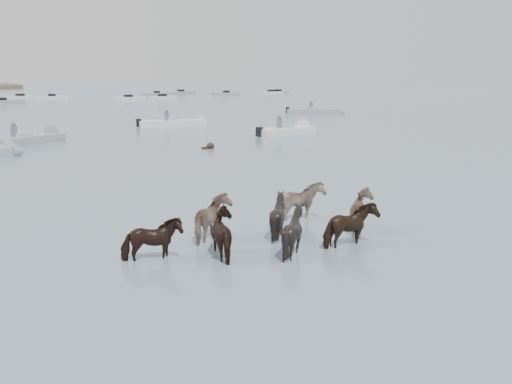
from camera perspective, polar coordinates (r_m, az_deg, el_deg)
ground at (r=15.25m, az=6.13°, el=-4.40°), size 400.00×400.00×0.00m
pony_herd at (r=14.68m, az=2.11°, el=-3.10°), size 7.25×3.56×1.28m
swimming_pony at (r=32.39m, az=-4.60°, el=4.47°), size 0.72×0.44×0.44m
motorboat_a at (r=37.29m, az=-21.08°, el=4.88°), size 5.60×4.01×1.92m
motorboat_c at (r=46.05m, az=-7.34°, el=6.75°), size 5.86×2.43×1.92m
motorboat_d at (r=40.00m, az=3.62°, el=6.07°), size 5.24×2.54×1.92m
motorboat_e at (r=59.05m, az=6.55°, el=7.88°), size 5.64×4.76×1.92m
distant_flotilla at (r=89.01m, az=-23.52°, el=8.33°), size 102.47×30.10×0.93m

